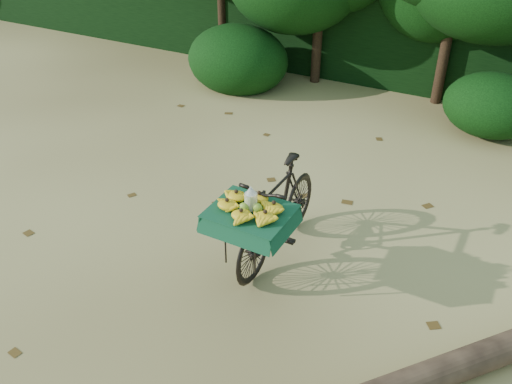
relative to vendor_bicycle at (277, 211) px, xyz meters
The scene contains 6 objects.
ground 0.57m from the vendor_bicycle, 47.90° to the right, with size 80.00×80.00×0.00m, color #D4C071.
vendor_bicycle is the anchor object (origin of this frame).
fallen_log 2.25m from the vendor_bicycle, 22.93° to the right, with size 0.26×0.26×3.64m, color brown.
hedge_backdrop 6.22m from the vendor_bicycle, 89.24° to the left, with size 26.00×1.80×1.80m, color black.
bush_clumps 4.25m from the vendor_bicycle, 82.12° to the left, with size 8.80×1.70×0.90m, color black, non-canonical shape.
leaf_litter 0.79m from the vendor_bicycle, 81.61° to the left, with size 7.00×7.30×0.01m, color #503815, non-canonical shape.
Camera 1 is at (1.98, -4.19, 3.77)m, focal length 38.00 mm.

